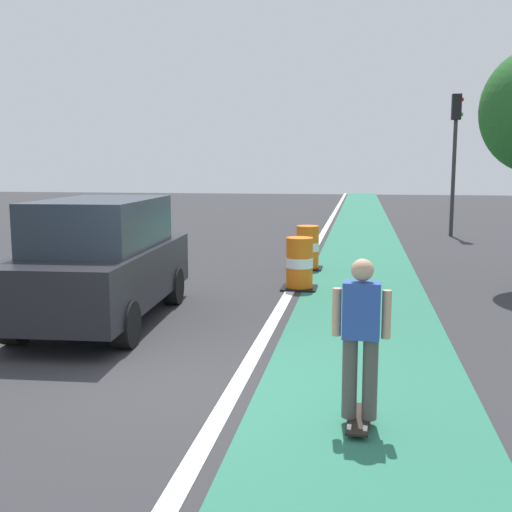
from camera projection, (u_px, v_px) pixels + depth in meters
ground_plane at (162, 383)px, 7.46m from camera, size 100.00×100.00×0.00m
bike_lane_strip at (363, 252)px, 18.78m from camera, size 2.50×80.00×0.01m
lane_divider_stripe at (313, 251)px, 19.02m from camera, size 0.20×80.00×0.01m
skateboarder_on_lane at (361, 337)px, 6.12m from camera, size 0.57×0.81×1.69m
parked_suv_nearest at (103, 260)px, 10.25m from camera, size 2.12×4.70×2.04m
traffic_barrel_front at (299, 264)px, 13.07m from camera, size 0.73×0.73×1.09m
traffic_barrel_mid at (307, 248)px, 15.60m from camera, size 0.73×0.73×1.09m
traffic_light_corner at (455, 140)px, 22.46m from camera, size 0.41×0.32×5.10m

